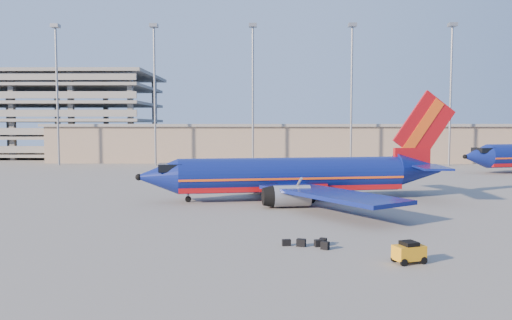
# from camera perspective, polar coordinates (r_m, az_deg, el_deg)

# --- Properties ---
(ground) EXTENTS (220.00, 220.00, 0.00)m
(ground) POSITION_cam_1_polar(r_m,az_deg,el_deg) (56.57, 3.79, -4.37)
(ground) COLOR slate
(ground) RESTS_ON ground
(terminal_building) EXTENTS (122.00, 16.00, 8.50)m
(terminal_building) POSITION_cam_1_polar(r_m,az_deg,el_deg) (114.69, 7.28, 2.01)
(terminal_building) COLOR gray
(terminal_building) RESTS_ON ground
(parking_garage) EXTENTS (62.00, 32.00, 21.40)m
(parking_garage) POSITION_cam_1_polar(r_m,az_deg,el_deg) (142.76, -23.74, 5.07)
(parking_garage) COLOR slate
(parking_garage) RESTS_ON ground
(light_mast_row) EXTENTS (101.60, 1.60, 28.65)m
(light_mast_row) POSITION_cam_1_polar(r_m,az_deg,el_deg) (102.62, 5.30, 9.20)
(light_mast_row) COLOR gray
(light_mast_row) RESTS_ON ground
(aircraft_main) EXTENTS (35.83, 34.18, 12.21)m
(aircraft_main) POSITION_cam_1_polar(r_m,az_deg,el_deg) (55.36, 4.91, -1.84)
(aircraft_main) COLOR navy
(aircraft_main) RESTS_ON ground
(baggage_tug) EXTENTS (2.09, 1.65, 1.31)m
(baggage_tug) POSITION_cam_1_polar(r_m,az_deg,el_deg) (31.56, 17.09, -10.00)
(baggage_tug) COLOR orange
(baggage_tug) RESTS_ON ground
(luggage_pile) EXTENTS (3.15, 1.90, 0.53)m
(luggage_pile) POSITION_cam_1_polar(r_m,az_deg,el_deg) (34.47, 6.28, -9.42)
(luggage_pile) COLOR black
(luggage_pile) RESTS_ON ground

